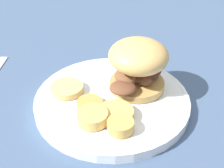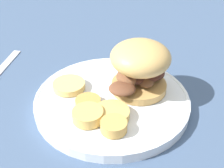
{
  "view_description": "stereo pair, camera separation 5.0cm",
  "coord_description": "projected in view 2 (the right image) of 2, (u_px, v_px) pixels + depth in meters",
  "views": [
    {
      "loc": [
        -0.14,
        0.38,
        0.33
      ],
      "look_at": [
        0.0,
        0.0,
        0.04
      ],
      "focal_mm": 50.0,
      "sensor_mm": 36.0,
      "label": 1
    },
    {
      "loc": [
        -0.19,
        0.36,
        0.33
      ],
      "look_at": [
        0.0,
        0.0,
        0.04
      ],
      "focal_mm": 50.0,
      "sensor_mm": 36.0,
      "label": 2
    }
  ],
  "objects": [
    {
      "name": "sandwich",
      "position": [
        140.0,
        66.0,
        0.51
      ],
      "size": [
        0.1,
        0.12,
        0.09
      ],
      "color": "tan",
      "rests_on": "dinner_plate"
    },
    {
      "name": "potato_round_1",
      "position": [
        69.0,
        85.0,
        0.53
      ],
      "size": [
        0.06,
        0.06,
        0.01
      ],
      "primitive_type": "cylinder",
      "color": "#DBB766",
      "rests_on": "dinner_plate"
    },
    {
      "name": "potato_round_2",
      "position": [
        88.0,
        102.0,
        0.5
      ],
      "size": [
        0.04,
        0.04,
        0.01
      ],
      "primitive_type": "cylinder",
      "color": "#BC8942",
      "rests_on": "dinner_plate"
    },
    {
      "name": "ground_plane",
      "position": [
        112.0,
        105.0,
        0.53
      ],
      "size": [
        4.0,
        4.0,
        0.0
      ],
      "primitive_type": "plane",
      "color": "#3D5170"
    },
    {
      "name": "fork",
      "position": [
        0.0,
        70.0,
        0.61
      ],
      "size": [
        0.06,
        0.15,
        0.0
      ],
      "color": "silver",
      "rests_on": "ground_plane"
    },
    {
      "name": "potato_round_4",
      "position": [
        111.0,
        114.0,
        0.47
      ],
      "size": [
        0.06,
        0.06,
        0.01
      ],
      "primitive_type": "cylinder",
      "color": "tan",
      "rests_on": "dinner_plate"
    },
    {
      "name": "dinner_plate",
      "position": [
        112.0,
        100.0,
        0.52
      ],
      "size": [
        0.26,
        0.26,
        0.02
      ],
      "color": "white",
      "rests_on": "ground_plane"
    },
    {
      "name": "potato_round_3",
      "position": [
        88.0,
        115.0,
        0.46
      ],
      "size": [
        0.05,
        0.05,
        0.02
      ],
      "primitive_type": "cylinder",
      "color": "tan",
      "rests_on": "dinner_plate"
    },
    {
      "name": "potato_round_0",
      "position": [
        114.0,
        126.0,
        0.45
      ],
      "size": [
        0.04,
        0.04,
        0.02
      ],
      "primitive_type": "cylinder",
      "color": "tan",
      "rests_on": "dinner_plate"
    }
  ]
}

